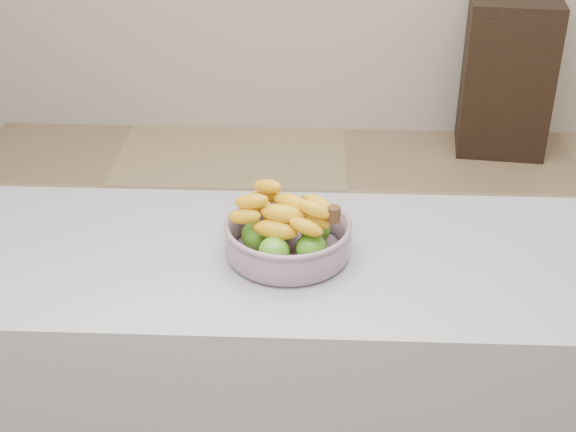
% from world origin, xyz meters
% --- Properties ---
extents(ground, '(4.00, 4.00, 0.00)m').
position_xyz_m(ground, '(0.00, 0.00, 0.00)').
color(ground, tan).
rests_on(ground, ground).
extents(counter, '(2.00, 0.60, 0.90)m').
position_xyz_m(counter, '(0.00, -0.79, 0.45)').
color(counter, gray).
rests_on(counter, ground).
extents(cabinet, '(0.50, 0.42, 0.82)m').
position_xyz_m(cabinet, '(0.84, 1.78, 0.41)').
color(cabinet, black).
rests_on(cabinet, ground).
extents(fruit_bowl, '(0.28, 0.28, 0.15)m').
position_xyz_m(fruit_bowl, '(-0.21, -0.79, 0.95)').
color(fruit_bowl, '#939CB0').
rests_on(fruit_bowl, counter).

